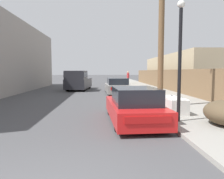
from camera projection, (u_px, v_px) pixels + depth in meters
The scene contains 10 objects.
sidewalk_curb at pixel (138, 86), 26.40m from camera, with size 4.20×63.00×0.12m, color gray.
discarded_fridge at pixel (172, 105), 9.37m from camera, with size 0.84×1.88×0.68m.
parked_sports_car_red at pixel (134, 106), 8.06m from camera, with size 1.93×4.43×1.29m.
car_parked_mid at pixel (117, 86), 18.26m from camera, with size 1.98×4.37×1.31m.
pickup_truck at pixel (78, 81), 21.63m from camera, with size 2.35×5.35×1.92m.
utility_pole at pixel (162, 17), 10.55m from camera, with size 1.80×0.28×8.47m.
street_lamp at pixel (180, 51), 7.50m from camera, with size 0.26×0.26×4.15m.
wooden_fence at pixel (167, 80), 20.88m from camera, with size 0.08×32.57×1.90m, color brown.
building_right_house at pixel (188, 71), 25.47m from camera, with size 6.00×17.21×3.70m, color tan.
pedestrian at pixel (128, 77), 29.84m from camera, with size 0.34×0.34×1.77m.
Camera 1 is at (0.96, -2.66, 1.87)m, focal length 35.00 mm.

